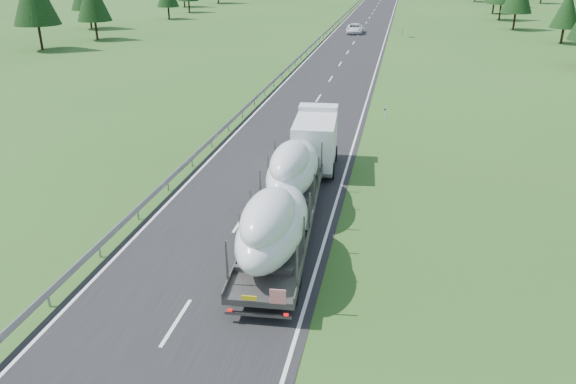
# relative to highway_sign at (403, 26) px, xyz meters

# --- Properties ---
(ground) EXTENTS (400.00, 400.00, 0.00)m
(ground) POSITION_rel_highway_sign_xyz_m (-7.20, -80.00, -1.81)
(ground) COLOR #274E1A
(ground) RESTS_ON ground
(road_surface) EXTENTS (10.00, 400.00, 0.02)m
(road_surface) POSITION_rel_highway_sign_xyz_m (-7.20, 20.00, -1.80)
(road_surface) COLOR black
(road_surface) RESTS_ON ground
(guardrail) EXTENTS (0.10, 400.00, 0.76)m
(guardrail) POSITION_rel_highway_sign_xyz_m (-12.50, 19.94, -1.21)
(guardrail) COLOR slate
(guardrail) RESTS_ON ground
(highway_sign) EXTENTS (0.08, 0.90, 2.60)m
(highway_sign) POSITION_rel_highway_sign_xyz_m (0.00, 0.00, 0.00)
(highway_sign) COLOR slate
(highway_sign) RESTS_ON ground
(boat_truck) EXTENTS (3.74, 19.73, 4.08)m
(boat_truck) POSITION_rel_highway_sign_xyz_m (-4.61, -70.46, 0.40)
(boat_truck) COLOR silver
(boat_truck) RESTS_ON ground
(distant_van) EXTENTS (2.88, 5.84, 1.60)m
(distant_van) POSITION_rel_highway_sign_xyz_m (-8.06, 3.00, -1.01)
(distant_van) COLOR white
(distant_van) RESTS_ON ground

